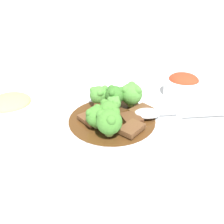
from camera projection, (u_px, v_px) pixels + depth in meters
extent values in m
plane|color=silver|center=(112.00, 125.00, 0.58)|extent=(4.00, 4.00, 0.00)
cylinder|color=white|center=(112.00, 122.00, 0.58)|extent=(0.31, 0.31, 0.01)
torus|color=white|center=(112.00, 120.00, 0.58)|extent=(0.31, 0.31, 0.01)
cylinder|color=#4C2D14|center=(112.00, 119.00, 0.58)|extent=(0.19, 0.19, 0.00)
cube|color=brown|center=(141.00, 111.00, 0.59)|extent=(0.06, 0.06, 0.01)
cube|color=#56331E|center=(131.00, 118.00, 0.56)|extent=(0.05, 0.04, 0.01)
cube|color=brown|center=(89.00, 118.00, 0.57)|extent=(0.06, 0.05, 0.01)
cube|color=brown|center=(132.00, 129.00, 0.53)|extent=(0.06, 0.06, 0.01)
cube|color=#56331E|center=(100.00, 111.00, 0.59)|extent=(0.08, 0.06, 0.01)
cylinder|color=#7FA84C|center=(109.00, 132.00, 0.52)|extent=(0.02, 0.02, 0.01)
sphere|color=#427F2D|center=(109.00, 122.00, 0.51)|extent=(0.05, 0.05, 0.05)
sphere|color=#427F2D|center=(111.00, 120.00, 0.49)|extent=(0.02, 0.02, 0.02)
sphere|color=#427F2D|center=(115.00, 113.00, 0.51)|extent=(0.02, 0.02, 0.02)
sphere|color=#427F2D|center=(101.00, 114.00, 0.50)|extent=(0.02, 0.02, 0.02)
cylinder|color=#8EB756|center=(97.00, 125.00, 0.54)|extent=(0.01, 0.01, 0.01)
sphere|color=#427F2D|center=(96.00, 117.00, 0.53)|extent=(0.04, 0.04, 0.04)
sphere|color=#427F2D|center=(102.00, 114.00, 0.52)|extent=(0.02, 0.02, 0.02)
sphere|color=#427F2D|center=(97.00, 108.00, 0.54)|extent=(0.02, 0.02, 0.02)
sphere|color=#427F2D|center=(90.00, 113.00, 0.52)|extent=(0.02, 0.02, 0.02)
cylinder|color=#8EB756|center=(115.00, 104.00, 0.61)|extent=(0.01, 0.01, 0.02)
sphere|color=#387028|center=(115.00, 95.00, 0.60)|extent=(0.04, 0.04, 0.04)
sphere|color=#387028|center=(121.00, 90.00, 0.59)|extent=(0.02, 0.02, 0.02)
sphere|color=#387028|center=(112.00, 88.00, 0.60)|extent=(0.02, 0.02, 0.02)
sphere|color=#387028|center=(112.00, 93.00, 0.58)|extent=(0.02, 0.02, 0.02)
cylinder|color=#8EB756|center=(114.00, 111.00, 0.59)|extent=(0.01, 0.01, 0.01)
sphere|color=#4C8E38|center=(114.00, 104.00, 0.58)|extent=(0.03, 0.03, 0.03)
sphere|color=#4C8E38|center=(117.00, 99.00, 0.58)|extent=(0.01, 0.01, 0.01)
sphere|color=#4C8E38|center=(109.00, 100.00, 0.57)|extent=(0.01, 0.01, 0.01)
sphere|color=#4C8E38|center=(115.00, 102.00, 0.56)|extent=(0.01, 0.01, 0.01)
cylinder|color=#8EB756|center=(131.00, 103.00, 0.62)|extent=(0.02, 0.02, 0.01)
sphere|color=#4C8E38|center=(131.00, 94.00, 0.60)|extent=(0.05, 0.05, 0.05)
sphere|color=#4C8E38|center=(132.00, 85.00, 0.61)|extent=(0.02, 0.02, 0.02)
sphere|color=#4C8E38|center=(125.00, 90.00, 0.59)|extent=(0.02, 0.02, 0.02)
sphere|color=#4C8E38|center=(137.00, 90.00, 0.59)|extent=(0.02, 0.02, 0.02)
cylinder|color=#7FA84C|center=(109.00, 121.00, 0.56)|extent=(0.02, 0.02, 0.01)
sphere|color=#427F2D|center=(109.00, 112.00, 0.54)|extent=(0.05, 0.05, 0.05)
sphere|color=#427F2D|center=(105.00, 104.00, 0.55)|extent=(0.02, 0.02, 0.02)
sphere|color=#427F2D|center=(105.00, 110.00, 0.53)|extent=(0.02, 0.02, 0.02)
sphere|color=#427F2D|center=(116.00, 107.00, 0.54)|extent=(0.02, 0.02, 0.02)
cylinder|color=#7FA84C|center=(99.00, 103.00, 0.62)|extent=(0.01, 0.01, 0.01)
sphere|color=#4C8E38|center=(99.00, 95.00, 0.61)|extent=(0.04, 0.04, 0.04)
sphere|color=#4C8E38|center=(93.00, 90.00, 0.61)|extent=(0.02, 0.02, 0.02)
sphere|color=#4C8E38|center=(100.00, 93.00, 0.60)|extent=(0.02, 0.02, 0.02)
sphere|color=#4C8E38|center=(103.00, 89.00, 0.61)|extent=(0.02, 0.02, 0.02)
ellipsoid|color=silver|center=(147.00, 113.00, 0.58)|extent=(0.05, 0.07, 0.01)
cylinder|color=silver|center=(195.00, 112.00, 0.59)|extent=(0.03, 0.16, 0.01)
cylinder|color=white|center=(181.00, 94.00, 0.71)|extent=(0.05, 0.05, 0.01)
cylinder|color=white|center=(182.00, 88.00, 0.70)|extent=(0.10, 0.10, 0.04)
torus|color=white|center=(183.00, 81.00, 0.69)|extent=(0.10, 0.10, 0.01)
ellipsoid|color=red|center=(184.00, 80.00, 0.69)|extent=(0.08, 0.08, 0.03)
cylinder|color=white|center=(13.00, 116.00, 0.61)|extent=(0.07, 0.07, 0.01)
cylinder|color=white|center=(12.00, 111.00, 0.60)|extent=(0.12, 0.12, 0.04)
torus|color=white|center=(10.00, 103.00, 0.59)|extent=(0.12, 0.12, 0.01)
ellipsoid|color=#A3B266|center=(10.00, 102.00, 0.59)|extent=(0.09, 0.09, 0.03)
cylinder|color=white|center=(113.00, 209.00, 0.39)|extent=(0.08, 0.08, 0.01)
torus|color=white|center=(113.00, 207.00, 0.38)|extent=(0.08, 0.08, 0.01)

